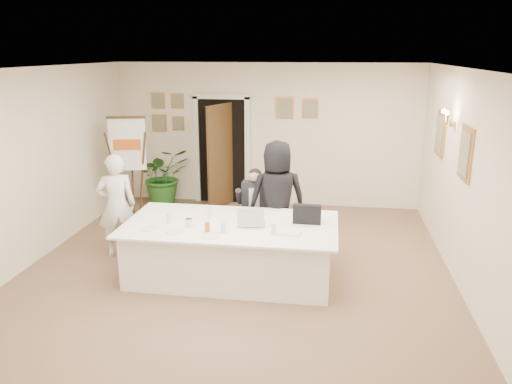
{
  "coord_description": "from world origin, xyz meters",
  "views": [
    {
      "loc": [
        1.26,
        -6.23,
        3.03
      ],
      "look_at": [
        0.22,
        0.6,
        1.06
      ],
      "focal_mm": 35.0,
      "sensor_mm": 36.0,
      "label": 1
    }
  ],
  "objects_px": {
    "steel_jug": "(189,223)",
    "standing_man": "(117,205)",
    "oj_glass": "(207,227)",
    "laptop_bag": "(307,214)",
    "standing_woman": "(277,199)",
    "laptop": "(252,215)",
    "seated_man": "(255,208)",
    "flip_chart": "(130,173)",
    "potted_palm": "(163,176)",
    "paper_stack": "(288,232)",
    "conference_table": "(231,250)"
  },
  "relations": [
    {
      "from": "potted_palm",
      "to": "oj_glass",
      "type": "bearing_deg",
      "value": -63.11
    },
    {
      "from": "conference_table",
      "to": "standing_woman",
      "type": "height_order",
      "value": "standing_woman"
    },
    {
      "from": "seated_man",
      "to": "potted_palm",
      "type": "height_order",
      "value": "seated_man"
    },
    {
      "from": "conference_table",
      "to": "potted_palm",
      "type": "bearing_deg",
      "value": 122.52
    },
    {
      "from": "standing_man",
      "to": "steel_jug",
      "type": "xyz_separation_m",
      "value": [
        1.32,
        -0.71,
        0.05
      ]
    },
    {
      "from": "flip_chart",
      "to": "standing_man",
      "type": "distance_m",
      "value": 1.75
    },
    {
      "from": "flip_chart",
      "to": "oj_glass",
      "type": "xyz_separation_m",
      "value": [
        2.08,
        -2.55,
        -0.02
      ]
    },
    {
      "from": "seated_man",
      "to": "flip_chart",
      "type": "distance_m",
      "value": 2.69
    },
    {
      "from": "laptop",
      "to": "standing_man",
      "type": "bearing_deg",
      "value": 161.14
    },
    {
      "from": "conference_table",
      "to": "seated_man",
      "type": "distance_m",
      "value": 1.17
    },
    {
      "from": "seated_man",
      "to": "steel_jug",
      "type": "xyz_separation_m",
      "value": [
        -0.67,
        -1.34,
        0.19
      ]
    },
    {
      "from": "laptop",
      "to": "laptop_bag",
      "type": "bearing_deg",
      "value": 6.24
    },
    {
      "from": "conference_table",
      "to": "laptop",
      "type": "bearing_deg",
      "value": -0.34
    },
    {
      "from": "flip_chart",
      "to": "standing_woman",
      "type": "distance_m",
      "value": 3.12
    },
    {
      "from": "potted_palm",
      "to": "steel_jug",
      "type": "xyz_separation_m",
      "value": [
        1.52,
        -3.41,
        0.26
      ]
    },
    {
      "from": "laptop",
      "to": "steel_jug",
      "type": "bearing_deg",
      "value": -171.23
    },
    {
      "from": "seated_man",
      "to": "steel_jug",
      "type": "bearing_deg",
      "value": -104.05
    },
    {
      "from": "conference_table",
      "to": "paper_stack",
      "type": "xyz_separation_m",
      "value": [
        0.8,
        -0.27,
        0.4
      ]
    },
    {
      "from": "seated_man",
      "to": "potted_palm",
      "type": "distance_m",
      "value": 3.02
    },
    {
      "from": "laptop",
      "to": "steel_jug",
      "type": "xyz_separation_m",
      "value": [
        -0.81,
        -0.21,
        -0.08
      ]
    },
    {
      "from": "laptop_bag",
      "to": "steel_jug",
      "type": "bearing_deg",
      "value": -165.99
    },
    {
      "from": "oj_glass",
      "to": "flip_chart",
      "type": "bearing_deg",
      "value": 129.23
    },
    {
      "from": "potted_palm",
      "to": "oj_glass",
      "type": "distance_m",
      "value": 4.01
    },
    {
      "from": "paper_stack",
      "to": "steel_jug",
      "type": "height_order",
      "value": "steel_jug"
    },
    {
      "from": "laptop",
      "to": "oj_glass",
      "type": "bearing_deg",
      "value": -150.28
    },
    {
      "from": "paper_stack",
      "to": "oj_glass",
      "type": "relative_size",
      "value": 2.43
    },
    {
      "from": "seated_man",
      "to": "flip_chart",
      "type": "relative_size",
      "value": 0.69
    },
    {
      "from": "laptop_bag",
      "to": "potted_palm",
      "type": "bearing_deg",
      "value": 135.87
    },
    {
      "from": "oj_glass",
      "to": "steel_jug",
      "type": "xyz_separation_m",
      "value": [
        -0.29,
        0.16,
        -0.01
      ]
    },
    {
      "from": "conference_table",
      "to": "steel_jug",
      "type": "relative_size",
      "value": 26.02
    },
    {
      "from": "seated_man",
      "to": "laptop_bag",
      "type": "bearing_deg",
      "value": -36.2
    },
    {
      "from": "standing_woman",
      "to": "standing_man",
      "type": "bearing_deg",
      "value": -4.46
    },
    {
      "from": "standing_man",
      "to": "oj_glass",
      "type": "relative_size",
      "value": 12.08
    },
    {
      "from": "standing_woman",
      "to": "potted_palm",
      "type": "relative_size",
      "value": 1.54
    },
    {
      "from": "standing_man",
      "to": "potted_palm",
      "type": "height_order",
      "value": "standing_man"
    },
    {
      "from": "standing_man",
      "to": "laptop_bag",
      "type": "distance_m",
      "value": 2.88
    },
    {
      "from": "standing_woman",
      "to": "oj_glass",
      "type": "bearing_deg",
      "value": 45.05
    },
    {
      "from": "seated_man",
      "to": "paper_stack",
      "type": "height_order",
      "value": "seated_man"
    },
    {
      "from": "conference_table",
      "to": "flip_chart",
      "type": "height_order",
      "value": "flip_chart"
    },
    {
      "from": "potted_palm",
      "to": "paper_stack",
      "type": "relative_size",
      "value": 3.62
    },
    {
      "from": "standing_man",
      "to": "laptop",
      "type": "distance_m",
      "value": 2.2
    },
    {
      "from": "steel_jug",
      "to": "standing_man",
      "type": "bearing_deg",
      "value": 151.77
    },
    {
      "from": "standing_woman",
      "to": "laptop_bag",
      "type": "bearing_deg",
      "value": 108.8
    },
    {
      "from": "potted_palm",
      "to": "laptop",
      "type": "xyz_separation_m",
      "value": [
        2.33,
        -3.2,
        0.34
      ]
    },
    {
      "from": "conference_table",
      "to": "oj_glass",
      "type": "distance_m",
      "value": 0.62
    },
    {
      "from": "oj_glass",
      "to": "steel_jug",
      "type": "relative_size",
      "value": 1.18
    },
    {
      "from": "seated_man",
      "to": "steel_jug",
      "type": "distance_m",
      "value": 1.52
    },
    {
      "from": "conference_table",
      "to": "laptop_bag",
      "type": "height_order",
      "value": "laptop_bag"
    },
    {
      "from": "flip_chart",
      "to": "steel_jug",
      "type": "distance_m",
      "value": 2.99
    },
    {
      "from": "seated_man",
      "to": "paper_stack",
      "type": "distance_m",
      "value": 1.55
    }
  ]
}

